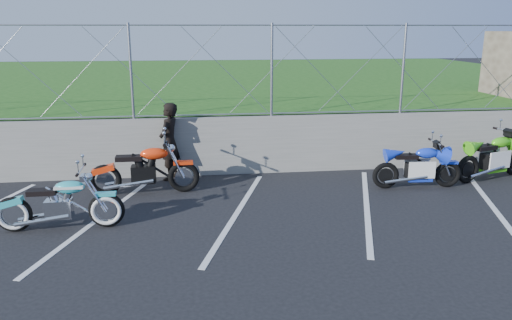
{
  "coord_description": "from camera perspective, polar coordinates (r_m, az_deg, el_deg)",
  "views": [
    {
      "loc": [
        -0.74,
        -7.36,
        3.19
      ],
      "look_at": [
        0.37,
        1.3,
        0.87
      ],
      "focal_mm": 35.0,
      "sensor_mm": 36.0,
      "label": 1
    }
  ],
  "objects": [
    {
      "name": "person_standing",
      "position": [
        10.83,
        -9.88,
        2.08
      ],
      "size": [
        0.6,
        0.71,
        1.67
      ],
      "primitive_type": "imported",
      "rotation": [
        0.0,
        0.0,
        -1.95
      ],
      "color": "black",
      "rests_on": "ground"
    },
    {
      "name": "cruiser_turquoise",
      "position": [
        8.69,
        -21.33,
        -4.89
      ],
      "size": [
        2.04,
        0.64,
        1.01
      ],
      "rotation": [
        0.0,
        0.0,
        0.01
      ],
      "color": "black",
      "rests_on": "ground"
    },
    {
      "name": "retaining_wall",
      "position": [
        11.18,
        -3.33,
        1.7
      ],
      "size": [
        30.0,
        0.22,
        1.3
      ],
      "primitive_type": "cube",
      "color": "slate",
      "rests_on": "ground"
    },
    {
      "name": "sportbike_blue",
      "position": [
        10.71,
        18.08,
        -0.91
      ],
      "size": [
        1.86,
        0.66,
        0.96
      ],
      "rotation": [
        0.0,
        0.0,
        -0.06
      ],
      "color": "black",
      "rests_on": "ground"
    },
    {
      "name": "parking_lines",
      "position": [
        9.16,
        5.41,
        -5.58
      ],
      "size": [
        18.29,
        4.31,
        0.01
      ],
      "color": "silver",
      "rests_on": "ground"
    },
    {
      "name": "ground",
      "position": [
        8.06,
        -1.46,
        -8.47
      ],
      "size": [
        90.0,
        90.0,
        0.0
      ],
      "primitive_type": "plane",
      "color": "black",
      "rests_on": "ground"
    },
    {
      "name": "chain_link_fence",
      "position": [
        10.92,
        -3.46,
        10.16
      ],
      "size": [
        28.0,
        0.03,
        2.0
      ],
      "color": "gray",
      "rests_on": "retaining_wall"
    },
    {
      "name": "sportbike_green",
      "position": [
        11.95,
        25.52,
        0.14
      ],
      "size": [
        1.97,
        0.81,
        1.05
      ],
      "rotation": [
        0.0,
        0.0,
        0.3
      ],
      "color": "black",
      "rests_on": "ground"
    },
    {
      "name": "grass_field",
      "position": [
        21.03,
        -5.3,
        7.85
      ],
      "size": [
        30.0,
        20.0,
        1.3
      ],
      "primitive_type": "cube",
      "color": "#215015",
      "rests_on": "ground"
    },
    {
      "name": "naked_orange",
      "position": [
        10.05,
        -12.45,
        -1.28
      ],
      "size": [
        2.15,
        0.73,
        1.07
      ],
      "rotation": [
        0.0,
        0.0,
        0.01
      ],
      "color": "black",
      "rests_on": "ground"
    }
  ]
}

